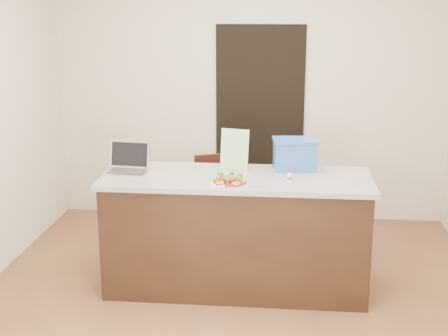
# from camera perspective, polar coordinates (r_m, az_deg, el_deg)

# --- Properties ---
(ground) EXTENTS (4.00, 4.00, 0.00)m
(ground) POSITION_cam_1_polar(r_m,az_deg,el_deg) (4.87, 0.87, -12.03)
(ground) COLOR brown
(ground) RESTS_ON ground
(room_shell) EXTENTS (4.00, 4.00, 4.00)m
(room_shell) POSITION_cam_1_polar(r_m,az_deg,el_deg) (4.38, 0.95, 7.22)
(room_shell) COLOR white
(room_shell) RESTS_ON ground
(doorway) EXTENTS (0.90, 0.02, 2.00)m
(doorway) POSITION_cam_1_polar(r_m,az_deg,el_deg) (6.43, 3.28, 4.06)
(doorway) COLOR black
(doorway) RESTS_ON ground
(island) EXTENTS (2.06, 0.76, 0.92)m
(island) POSITION_cam_1_polar(r_m,az_deg,el_deg) (4.91, 1.14, -5.89)
(island) COLOR black
(island) RESTS_ON ground
(plate) EXTENTS (0.25, 0.25, 0.02)m
(plate) POSITION_cam_1_polar(r_m,az_deg,el_deg) (4.60, 0.51, -1.21)
(plate) COLOR maroon
(plate) RESTS_ON island
(meatballs) EXTENTS (0.10, 0.10, 0.04)m
(meatballs) POSITION_cam_1_polar(r_m,az_deg,el_deg) (4.59, 0.55, -0.93)
(meatballs) COLOR brown
(meatballs) RESTS_ON plate
(broccoli) EXTENTS (0.20, 0.21, 0.04)m
(broccoli) POSITION_cam_1_polar(r_m,az_deg,el_deg) (4.59, 0.51, -0.74)
(broccoli) COLOR #255516
(broccoli) RESTS_ON plate
(pepper_rings) EXTENTS (0.25, 0.24, 0.01)m
(pepper_rings) POSITION_cam_1_polar(r_m,az_deg,el_deg) (4.60, 0.51, -1.11)
(pepper_rings) COLOR #FFFA1A
(pepper_rings) RESTS_ON plate
(napkin) EXTENTS (0.16, 0.16, 0.01)m
(napkin) POSITION_cam_1_polar(r_m,az_deg,el_deg) (4.55, -0.34, -1.47)
(napkin) COLOR white
(napkin) RESTS_ON island
(fork) EXTENTS (0.03, 0.16, 0.00)m
(fork) POSITION_cam_1_polar(r_m,az_deg,el_deg) (4.56, -0.57, -1.36)
(fork) COLOR #B9B9BE
(fork) RESTS_ON napkin
(knife) EXTENTS (0.02, 0.20, 0.01)m
(knife) POSITION_cam_1_polar(r_m,az_deg,el_deg) (4.53, 0.02, -1.47)
(knife) COLOR white
(knife) RESTS_ON napkin
(yogurt_bottle) EXTENTS (0.04, 0.04, 0.08)m
(yogurt_bottle) POSITION_cam_1_polar(r_m,az_deg,el_deg) (4.65, 6.01, -0.82)
(yogurt_bottle) COLOR white
(yogurt_bottle) RESTS_ON island
(laptop) EXTENTS (0.35, 0.29, 0.23)m
(laptop) POSITION_cam_1_polar(r_m,az_deg,el_deg) (4.95, -8.77, 0.42)
(laptop) COLOR silver
(laptop) RESTS_ON island
(leaflet) EXTENTS (0.23, 0.10, 0.32)m
(leaflet) POSITION_cam_1_polar(r_m,az_deg,el_deg) (4.92, 0.97, 1.70)
(leaflet) COLOR white
(leaflet) RESTS_ON island
(blue_box) EXTENTS (0.37, 0.28, 0.25)m
(blue_box) POSITION_cam_1_polar(r_m,az_deg,el_deg) (4.96, 6.48, 1.27)
(blue_box) COLOR #2E52A6
(blue_box) RESTS_ON island
(chair) EXTENTS (0.48, 0.50, 0.84)m
(chair) POSITION_cam_1_polar(r_m,az_deg,el_deg) (5.81, -1.03, -2.41)
(chair) COLOR #361310
(chair) RESTS_ON ground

